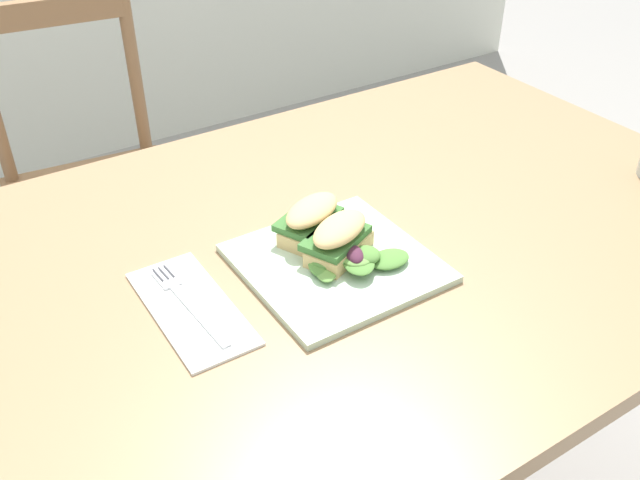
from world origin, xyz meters
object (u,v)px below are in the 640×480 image
chair_wooden_far (94,189)px  plate_lunch (336,263)px  sandwich_half_back (311,219)px  sandwich_half_front (339,238)px  fork_on_napkin (185,298)px  dining_table (348,302)px

chair_wooden_far → plate_lunch: 0.95m
chair_wooden_far → sandwich_half_back: chair_wooden_far is taller
sandwich_half_back → sandwich_half_front: bearing=-83.9°
chair_wooden_far → fork_on_napkin: (-0.10, -0.86, 0.30)m
dining_table → sandwich_half_back: sandwich_half_back is taller
dining_table → chair_wooden_far: (-0.16, 0.85, -0.17)m
dining_table → plate_lunch: bearing=-139.5°
plate_lunch → sandwich_half_front: sandwich_half_front is taller
fork_on_napkin → plate_lunch: bearing=-11.3°
chair_wooden_far → plate_lunch: (0.10, -0.90, 0.30)m
fork_on_napkin → sandwich_half_back: bearing=7.2°
sandwich_half_front → dining_table: bearing=40.6°
dining_table → plate_lunch: 0.15m
plate_lunch → sandwich_half_back: (0.00, 0.07, 0.03)m
sandwich_half_front → sandwich_half_back: bearing=96.1°
sandwich_half_front → fork_on_napkin: sandwich_half_front is taller
plate_lunch → sandwich_half_front: (0.01, 0.01, 0.03)m
plate_lunch → dining_table: bearing=40.5°
plate_lunch → fork_on_napkin: 0.21m
sandwich_half_front → fork_on_napkin: size_ratio=0.63×
sandwich_half_front → fork_on_napkin: bearing=171.2°
sandwich_half_front → sandwich_half_back: same height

